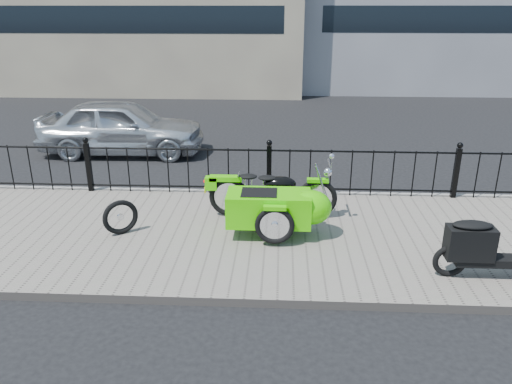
# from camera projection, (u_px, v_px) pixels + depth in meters

# --- Properties ---
(ground) EXTENTS (120.00, 120.00, 0.00)m
(ground) POSITION_uv_depth(u_px,v_px,m) (267.00, 227.00, 8.49)
(ground) COLOR black
(ground) RESTS_ON ground
(sidewalk) EXTENTS (30.00, 3.80, 0.12)m
(sidewalk) POSITION_uv_depth(u_px,v_px,m) (266.00, 237.00, 8.00)
(sidewalk) COLOR gray
(sidewalk) RESTS_ON ground
(curb) EXTENTS (30.00, 0.10, 0.12)m
(curb) POSITION_uv_depth(u_px,v_px,m) (269.00, 194.00, 9.81)
(curb) COLOR gray
(curb) RESTS_ON ground
(iron_fence) EXTENTS (14.11, 0.11, 1.08)m
(iron_fence) POSITION_uv_depth(u_px,v_px,m) (269.00, 171.00, 9.50)
(iron_fence) COLOR black
(iron_fence) RESTS_ON sidewalk
(motorcycle_sidecar) EXTENTS (2.28, 1.48, 0.98)m
(motorcycle_sidecar) POSITION_uv_depth(u_px,v_px,m) (280.00, 204.00, 7.89)
(motorcycle_sidecar) COLOR black
(motorcycle_sidecar) RESTS_ON sidewalk
(scooter) EXTENTS (1.68, 0.49, 1.14)m
(scooter) POSITION_uv_depth(u_px,v_px,m) (490.00, 247.00, 6.57)
(scooter) COLOR black
(scooter) RESTS_ON sidewalk
(spare_tire) EXTENTS (0.52, 0.39, 0.57)m
(spare_tire) POSITION_uv_depth(u_px,v_px,m) (120.00, 217.00, 7.89)
(spare_tire) COLOR black
(spare_tire) RESTS_ON sidewalk
(sedan_car) EXTENTS (4.08, 1.70, 1.38)m
(sedan_car) POSITION_uv_depth(u_px,v_px,m) (122.00, 127.00, 12.45)
(sedan_car) COLOR silver
(sedan_car) RESTS_ON ground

